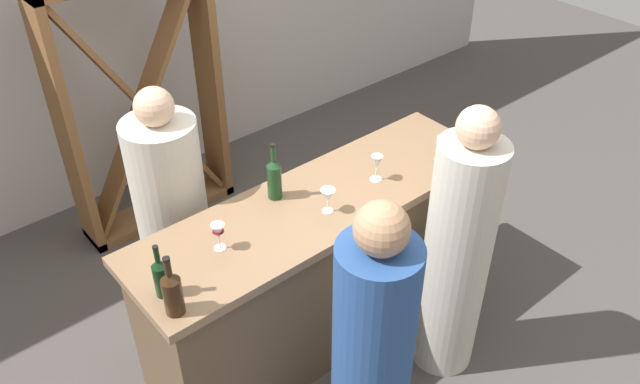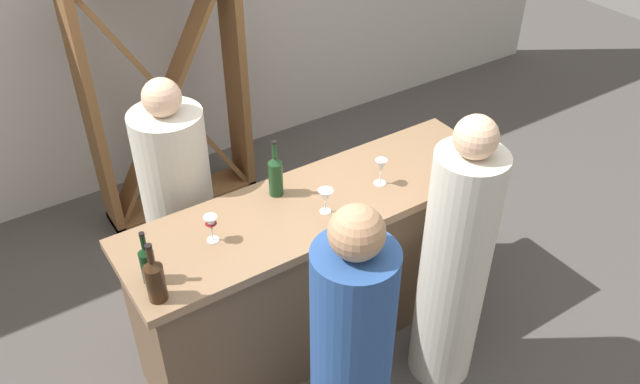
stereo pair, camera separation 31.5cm
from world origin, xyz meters
name	(u,v)px [view 2 (the right image)]	position (x,y,z in m)	size (l,w,h in m)	color
ground_plane	(320,330)	(0.00, 0.00, 0.00)	(12.00, 12.00, 0.00)	#4C4744
bar_counter	(320,270)	(0.00, 0.00, 0.50)	(2.12, 0.62, 1.00)	brown
wine_rack	(167,97)	(-0.17, 1.65, 0.91)	(1.11, 0.28, 1.81)	brown
wine_bottle_leftmost_amber_brown	(155,279)	(-0.97, -0.21, 1.11)	(0.08, 0.08, 0.30)	#331E0F
wine_bottle_second_left_dark_green	(148,263)	(-0.95, -0.08, 1.10)	(0.07, 0.07, 0.27)	black
wine_bottle_center_olive_green	(276,174)	(-0.16, 0.17, 1.12)	(0.08, 0.08, 0.32)	#193D1E
wine_glass_near_left	(451,151)	(0.76, -0.15, 1.11)	(0.06, 0.06, 0.15)	white
wine_glass_near_center	(326,197)	(-0.03, -0.10, 1.09)	(0.08, 0.08, 0.13)	white
wine_glass_near_right	(381,167)	(0.35, -0.05, 1.10)	(0.07, 0.07, 0.15)	white
wine_glass_far_left	(211,224)	(-0.60, 0.01, 1.09)	(0.07, 0.07, 0.14)	white
person_left_guest	(351,360)	(-0.33, -0.76, 0.73)	(0.40, 0.40, 1.57)	#284C8C
person_center_guest	(454,267)	(0.43, -0.59, 0.76)	(0.40, 0.40, 1.64)	beige
person_right_guest	(181,216)	(-0.55, 0.61, 0.72)	(0.49, 0.49, 1.58)	beige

